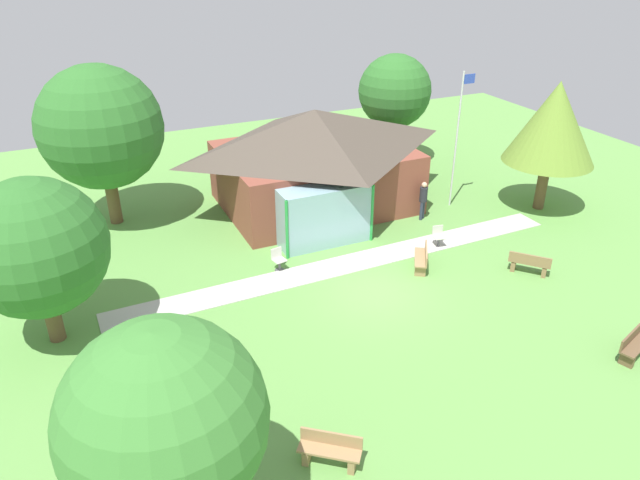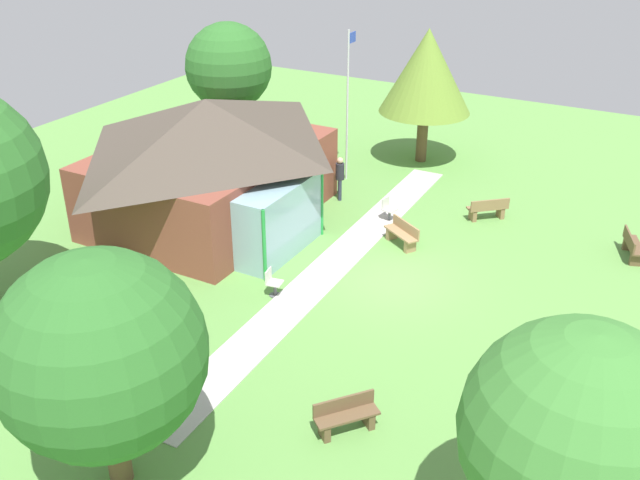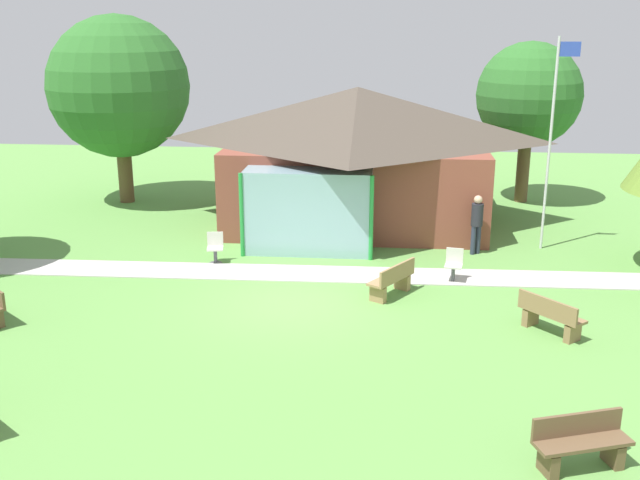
{
  "view_description": "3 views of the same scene",
  "coord_description": "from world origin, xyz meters",
  "px_view_note": "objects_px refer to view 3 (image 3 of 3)",
  "views": [
    {
      "loc": [
        -9.1,
        -15.22,
        11.24
      ],
      "look_at": [
        -0.98,
        2.6,
        1.04
      ],
      "focal_mm": 33.24,
      "sensor_mm": 36.0,
      "label": 1
    },
    {
      "loc": [
        -18.02,
        -7.23,
        11.34
      ],
      "look_at": [
        -0.22,
        2.55,
        0.9
      ],
      "focal_mm": 39.96,
      "sensor_mm": 36.0,
      "label": 2
    },
    {
      "loc": [
        2.2,
        -16.37,
        6.55
      ],
      "look_at": [
        0.52,
        1.35,
        1.21
      ],
      "focal_mm": 41.41,
      "sensor_mm": 36.0,
      "label": 3
    }
  ],
  "objects_px": {
    "patio_chair_west": "(215,249)",
    "visitor_near_flagpole": "(477,220)",
    "flagpole": "(552,136)",
    "bench_front_right": "(581,444)",
    "pavilion": "(355,153)",
    "bench_rear_near_path": "(392,280)",
    "patio_chair_lawn_spare": "(454,266)",
    "bench_mid_right": "(550,316)",
    "tree_behind_pavilion_left": "(119,87)",
    "tree_behind_pavilion_right": "(529,95)"
  },
  "relations": [
    {
      "from": "pavilion",
      "to": "patio_chair_lawn_spare",
      "type": "distance_m",
      "value": 6.65
    },
    {
      "from": "tree_behind_pavilion_right",
      "to": "tree_behind_pavilion_left",
      "type": "relative_size",
      "value": 0.86
    },
    {
      "from": "bench_front_right",
      "to": "bench_mid_right",
      "type": "height_order",
      "value": "same"
    },
    {
      "from": "patio_chair_lawn_spare",
      "to": "patio_chair_west",
      "type": "height_order",
      "value": "same"
    },
    {
      "from": "tree_behind_pavilion_left",
      "to": "tree_behind_pavilion_right",
      "type": "bearing_deg",
      "value": 5.6
    },
    {
      "from": "bench_rear_near_path",
      "to": "tree_behind_pavilion_left",
      "type": "bearing_deg",
      "value": 80.51
    },
    {
      "from": "flagpole",
      "to": "bench_front_right",
      "type": "xyz_separation_m",
      "value": [
        -1.61,
        -11.41,
        -2.95
      ]
    },
    {
      "from": "pavilion",
      "to": "patio_chair_lawn_spare",
      "type": "relative_size",
      "value": 10.67
    },
    {
      "from": "pavilion",
      "to": "visitor_near_flagpole",
      "type": "relative_size",
      "value": 5.27
    },
    {
      "from": "patio_chair_west",
      "to": "tree_behind_pavilion_right",
      "type": "bearing_deg",
      "value": -149.71
    },
    {
      "from": "bench_front_right",
      "to": "patio_chair_west",
      "type": "height_order",
      "value": "patio_chair_west"
    },
    {
      "from": "bench_front_right",
      "to": "tree_behind_pavilion_right",
      "type": "xyz_separation_m",
      "value": [
        1.96,
        17.4,
        3.51
      ]
    },
    {
      "from": "flagpole",
      "to": "patio_chair_west",
      "type": "xyz_separation_m",
      "value": [
        -9.37,
        -2.26,
        -2.94
      ]
    },
    {
      "from": "bench_front_right",
      "to": "bench_rear_near_path",
      "type": "xyz_separation_m",
      "value": [
        -2.84,
        7.02,
        0.0
      ]
    },
    {
      "from": "tree_behind_pavilion_left",
      "to": "bench_front_right",
      "type": "bearing_deg",
      "value": -51.45
    },
    {
      "from": "pavilion",
      "to": "patio_chair_west",
      "type": "height_order",
      "value": "pavilion"
    },
    {
      "from": "bench_mid_right",
      "to": "patio_chair_lawn_spare",
      "type": "relative_size",
      "value": 1.65
    },
    {
      "from": "flagpole",
      "to": "tree_behind_pavilion_left",
      "type": "bearing_deg",
      "value": 162.38
    },
    {
      "from": "bench_front_right",
      "to": "visitor_near_flagpole",
      "type": "xyz_separation_m",
      "value": [
        -0.44,
        10.68,
        0.62
      ]
    },
    {
      "from": "bench_mid_right",
      "to": "patio_chair_lawn_spare",
      "type": "xyz_separation_m",
      "value": [
        -1.82,
        3.19,
        0.01
      ]
    },
    {
      "from": "bench_rear_near_path",
      "to": "visitor_near_flagpole",
      "type": "height_order",
      "value": "visitor_near_flagpole"
    },
    {
      "from": "pavilion",
      "to": "bench_mid_right",
      "type": "bearing_deg",
      "value": -62.22
    },
    {
      "from": "bench_front_right",
      "to": "patio_chair_lawn_spare",
      "type": "height_order",
      "value": "patio_chair_lawn_spare"
    },
    {
      "from": "bench_rear_near_path",
      "to": "patio_chair_lawn_spare",
      "type": "distance_m",
      "value": 2.01
    },
    {
      "from": "flagpole",
      "to": "tree_behind_pavilion_right",
      "type": "height_order",
      "value": "flagpole"
    },
    {
      "from": "visitor_near_flagpole",
      "to": "bench_mid_right",
      "type": "bearing_deg",
      "value": 68.09
    },
    {
      "from": "pavilion",
      "to": "tree_behind_pavilion_left",
      "type": "height_order",
      "value": "tree_behind_pavilion_left"
    },
    {
      "from": "bench_rear_near_path",
      "to": "visitor_near_flagpole",
      "type": "xyz_separation_m",
      "value": [
        2.4,
        3.65,
        0.62
      ]
    },
    {
      "from": "flagpole",
      "to": "tree_behind_pavilion_left",
      "type": "height_order",
      "value": "tree_behind_pavilion_left"
    },
    {
      "from": "pavilion",
      "to": "patio_chair_lawn_spare",
      "type": "xyz_separation_m",
      "value": [
        2.86,
        -5.69,
        -1.91
      ]
    },
    {
      "from": "tree_behind_pavilion_left",
      "to": "flagpole",
      "type": "bearing_deg",
      "value": -17.62
    },
    {
      "from": "patio_chair_lawn_spare",
      "to": "tree_behind_pavilion_right",
      "type": "bearing_deg",
      "value": -99.05
    },
    {
      "from": "patio_chair_west",
      "to": "visitor_near_flagpole",
      "type": "relative_size",
      "value": 0.49
    },
    {
      "from": "bench_front_right",
      "to": "bench_rear_near_path",
      "type": "height_order",
      "value": "same"
    },
    {
      "from": "tree_behind_pavilion_left",
      "to": "patio_chair_lawn_spare",
      "type": "bearing_deg",
      "value": -33.91
    },
    {
      "from": "flagpole",
      "to": "visitor_near_flagpole",
      "type": "distance_m",
      "value": 3.19
    },
    {
      "from": "pavilion",
      "to": "tree_behind_pavilion_right",
      "type": "relative_size",
      "value": 1.57
    },
    {
      "from": "bench_front_right",
      "to": "patio_chair_lawn_spare",
      "type": "xyz_separation_m",
      "value": [
        -1.25,
        8.25,
        0.01
      ]
    },
    {
      "from": "pavilion",
      "to": "flagpole",
      "type": "distance_m",
      "value": 6.34
    },
    {
      "from": "patio_chair_west",
      "to": "tree_behind_pavilion_right",
      "type": "distance_m",
      "value": 13.22
    },
    {
      "from": "visitor_near_flagpole",
      "to": "tree_behind_pavilion_right",
      "type": "bearing_deg",
      "value": -141.58
    },
    {
      "from": "pavilion",
      "to": "visitor_near_flagpole",
      "type": "distance_m",
      "value": 5.09
    },
    {
      "from": "patio_chair_lawn_spare",
      "to": "patio_chair_west",
      "type": "bearing_deg",
      "value": 2.39
    },
    {
      "from": "tree_behind_pavilion_right",
      "to": "tree_behind_pavilion_left",
      "type": "distance_m",
      "value": 14.75
    },
    {
      "from": "flagpole",
      "to": "visitor_near_flagpole",
      "type": "relative_size",
      "value": 3.51
    },
    {
      "from": "flagpole",
      "to": "tree_behind_pavilion_left",
      "type": "distance_m",
      "value": 15.06
    },
    {
      "from": "patio_chair_lawn_spare",
      "to": "visitor_near_flagpole",
      "type": "bearing_deg",
      "value": -98.34
    },
    {
      "from": "bench_mid_right",
      "to": "tree_behind_pavilion_right",
      "type": "distance_m",
      "value": 12.9
    },
    {
      "from": "bench_rear_near_path",
      "to": "visitor_near_flagpole",
      "type": "relative_size",
      "value": 0.86
    },
    {
      "from": "pavilion",
      "to": "tree_behind_pavilion_right",
      "type": "distance_m",
      "value": 7.16
    }
  ]
}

